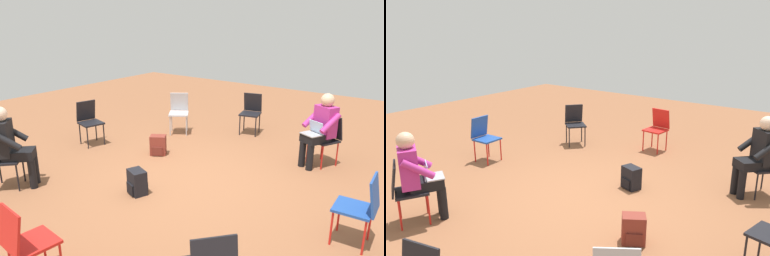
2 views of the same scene
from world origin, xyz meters
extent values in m
plane|color=brown|center=(0.00, 0.00, 0.00)|extent=(15.48, 15.48, 0.00)
cube|color=#B7B7BC|center=(-1.83, -1.65, 0.43)|extent=(0.56, 0.56, 0.03)
cylinder|color=#B7B7BC|center=(-1.79, -1.42, 0.21)|extent=(0.02, 0.02, 0.42)
cylinder|color=#B7B7BC|center=(-1.60, -1.70, 0.21)|extent=(0.02, 0.02, 0.42)
cylinder|color=#B7B7BC|center=(-2.07, -1.61, 0.21)|extent=(0.02, 0.02, 0.42)
cylinder|color=#B7B7BC|center=(-1.88, -1.89, 0.21)|extent=(0.02, 0.02, 0.42)
cube|color=#B7B7BC|center=(-1.99, -1.76, 0.65)|extent=(0.29, 0.37, 0.40)
cube|color=black|center=(-0.26, -2.58, 0.43)|extent=(0.48, 0.48, 0.03)
cylinder|color=black|center=(-0.39, -2.38, 0.21)|extent=(0.02, 0.02, 0.42)
cylinder|color=black|center=(-0.06, -2.46, 0.21)|extent=(0.02, 0.02, 0.42)
cylinder|color=black|center=(-0.47, -2.71, 0.21)|extent=(0.02, 0.02, 0.42)
cylinder|color=black|center=(-0.14, -2.79, 0.21)|extent=(0.02, 0.02, 0.42)
cube|color=black|center=(-0.31, -2.77, 0.65)|extent=(0.39, 0.18, 0.40)
cube|color=#1E4799|center=(0.13, 2.37, 0.43)|extent=(0.42, 0.42, 0.03)
cylinder|color=red|center=(0.30, 2.21, 0.21)|extent=(0.02, 0.02, 0.42)
cylinder|color=red|center=(-0.04, 2.20, 0.21)|extent=(0.02, 0.02, 0.42)
cylinder|color=red|center=(0.29, 2.55, 0.21)|extent=(0.02, 0.02, 0.42)
cylinder|color=red|center=(-0.05, 2.54, 0.21)|extent=(0.02, 0.02, 0.42)
cube|color=#1E4799|center=(0.12, 2.56, 0.65)|extent=(0.38, 0.11, 0.40)
cube|color=black|center=(-2.71, -0.42, 0.43)|extent=(0.48, 0.48, 0.03)
cylinder|color=black|center=(-2.58, -0.22, 0.21)|extent=(0.02, 0.02, 0.42)
cylinder|color=black|center=(-2.50, -0.55, 0.21)|extent=(0.02, 0.02, 0.42)
cylinder|color=black|center=(-2.91, -0.30, 0.21)|extent=(0.02, 0.02, 0.42)
cylinder|color=black|center=(-2.83, -0.63, 0.21)|extent=(0.02, 0.02, 0.42)
cube|color=black|center=(-2.89, -0.47, 0.65)|extent=(0.18, 0.39, 0.40)
cube|color=black|center=(-1.95, 1.37, 0.43)|extent=(0.54, 0.54, 0.03)
cylinder|color=red|center=(-1.72, 1.44, 0.21)|extent=(0.02, 0.02, 0.42)
cylinder|color=red|center=(-1.87, 1.14, 0.21)|extent=(0.02, 0.02, 0.42)
cylinder|color=red|center=(-2.02, 1.60, 0.21)|extent=(0.02, 0.02, 0.42)
cylinder|color=red|center=(-2.17, 1.29, 0.21)|extent=(0.02, 0.02, 0.42)
cube|color=black|center=(-2.12, 1.45, 0.65)|extent=(0.25, 0.38, 0.40)
cube|color=red|center=(2.60, 0.12, 0.43)|extent=(0.44, 0.44, 0.03)
cylinder|color=red|center=(2.41, -0.04, 0.21)|extent=(0.02, 0.02, 0.42)
cube|color=red|center=(2.79, 0.10, 0.65)|extent=(0.13, 0.39, 0.40)
cube|color=black|center=(1.69, -2.08, 0.43)|extent=(0.57, 0.57, 0.03)
cylinder|color=black|center=(1.45, -2.08, 0.21)|extent=(0.02, 0.02, 0.42)
cylinder|color=black|center=(1.68, -1.84, 0.21)|extent=(0.02, 0.02, 0.42)
cylinder|color=black|center=(1.70, -2.32, 0.21)|extent=(0.02, 0.02, 0.42)
cylinder|color=black|center=(-1.59, 1.29, 0.23)|extent=(0.11, 0.11, 0.45)
cylinder|color=black|center=(-1.67, 1.13, 0.23)|extent=(0.11, 0.11, 0.45)
cube|color=black|center=(-1.78, 1.28, 0.51)|extent=(0.51, 0.46, 0.14)
cube|color=#B22D84|center=(-1.95, 1.37, 0.77)|extent=(0.35, 0.40, 0.52)
sphere|color=#DBAD89|center=(-1.95, 1.37, 1.13)|extent=(0.22, 0.22, 0.22)
cylinder|color=#B22D84|center=(-1.77, 1.50, 0.80)|extent=(0.39, 0.26, 0.31)
cylinder|color=#B22D84|center=(-1.95, 1.14, 0.80)|extent=(0.39, 0.26, 0.31)
cube|color=#9EA0A5|center=(-1.68, 1.23, 0.59)|extent=(0.33, 0.37, 0.02)
cube|color=#B2D1F2|center=(-1.78, 1.28, 0.70)|extent=(0.18, 0.29, 0.20)
cylinder|color=black|center=(1.37, -1.90, 0.23)|extent=(0.11, 0.11, 0.45)
cylinder|color=black|center=(1.49, -1.76, 0.23)|extent=(0.11, 0.11, 0.45)
cube|color=black|center=(1.55, -1.95, 0.51)|extent=(0.51, 0.51, 0.14)
cube|color=black|center=(1.69, -2.08, 0.77)|extent=(0.39, 0.40, 0.52)
cylinder|color=black|center=(1.48, -2.15, 0.80)|extent=(0.35, 0.34, 0.31)
cylinder|color=black|center=(1.76, -1.86, 0.80)|extent=(0.35, 0.34, 0.31)
cube|color=maroon|center=(-0.63, -1.18, 0.18)|extent=(0.32, 0.34, 0.36)
cube|color=maroon|center=(-0.63, -1.18, 0.10)|extent=(0.32, 0.30, 0.16)
cube|color=black|center=(0.70, -0.40, 0.18)|extent=(0.29, 0.33, 0.36)
cube|color=black|center=(0.70, -0.40, 0.10)|extent=(0.30, 0.27, 0.16)
camera|label=1|loc=(4.15, 3.13, 2.52)|focal=35.00mm
camera|label=2|loc=(-4.19, -3.05, 2.55)|focal=35.00mm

